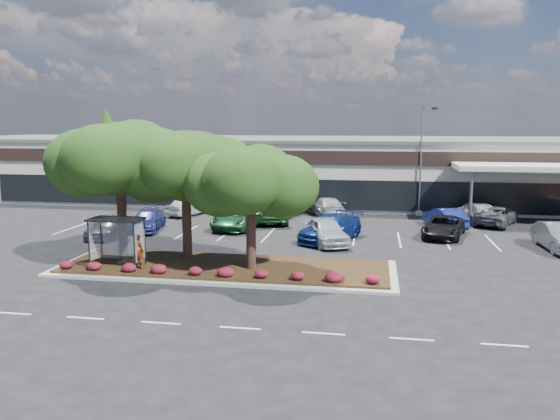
# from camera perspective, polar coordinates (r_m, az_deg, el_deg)

# --- Properties ---
(ground) EXTENTS (160.00, 160.00, 0.00)m
(ground) POSITION_cam_1_polar(r_m,az_deg,el_deg) (25.22, -3.77, -8.85)
(ground) COLOR black
(ground) RESTS_ON ground
(retail_store) EXTENTS (80.40, 25.20, 6.25)m
(retail_store) POSITION_cam_1_polar(r_m,az_deg,el_deg) (57.69, 4.17, 4.45)
(retail_store) COLOR beige
(retail_store) RESTS_ON ground
(landscape_island) EXTENTS (18.00, 6.00, 0.26)m
(landscape_island) POSITION_cam_1_polar(r_m,az_deg,el_deg) (29.39, -5.75, -6.03)
(landscape_island) COLOR #A7A7A2
(landscape_island) RESTS_ON ground
(lane_markings) EXTENTS (33.12, 20.06, 0.01)m
(lane_markings) POSITION_cam_1_polar(r_m,az_deg,el_deg) (35.11, -0.01, -3.69)
(lane_markings) COLOR silver
(lane_markings) RESTS_ON ground
(shrub_row) EXTENTS (17.00, 0.80, 0.50)m
(shrub_row) POSITION_cam_1_polar(r_m,az_deg,el_deg) (27.34, -6.95, -6.36)
(shrub_row) COLOR maroon
(shrub_row) RESTS_ON landscape_island
(bus_shelter) EXTENTS (2.75, 1.55, 2.59)m
(bus_shelter) POSITION_cam_1_polar(r_m,az_deg,el_deg) (29.89, -16.58, -1.82)
(bus_shelter) COLOR black
(bus_shelter) RESTS_ON landscape_island
(island_tree_west) EXTENTS (7.20, 7.20, 7.89)m
(island_tree_west) POSITION_cam_1_polar(r_m,az_deg,el_deg) (31.21, -16.31, 2.17)
(island_tree_west) COLOR #1C3B12
(island_tree_west) RESTS_ON landscape_island
(island_tree_mid) EXTENTS (6.60, 6.60, 7.32)m
(island_tree_mid) POSITION_cam_1_polar(r_m,az_deg,el_deg) (30.53, -9.79, 1.72)
(island_tree_mid) COLOR #1C3B12
(island_tree_mid) RESTS_ON landscape_island
(island_tree_east) EXTENTS (5.80, 5.80, 6.50)m
(island_tree_east) POSITION_cam_1_polar(r_m,az_deg,el_deg) (28.04, -3.07, 0.35)
(island_tree_east) COLOR #1C3B12
(island_tree_east) RESTS_ON landscape_island
(conifer_north_west) EXTENTS (4.40, 4.40, 10.00)m
(conifer_north_west) POSITION_cam_1_polar(r_m,az_deg,el_deg) (78.02, -17.56, 6.61)
(conifer_north_west) COLOR #1C3B12
(conifer_north_west) RESTS_ON ground
(person_waiting) EXTENTS (0.78, 0.65, 1.82)m
(person_waiting) POSITION_cam_1_polar(r_m,az_deg,el_deg) (29.36, -14.57, -4.19)
(person_waiting) COLOR #594C47
(person_waiting) RESTS_ON landscape_island
(light_pole) EXTENTS (1.41, 0.76, 9.17)m
(light_pole) POSITION_cam_1_polar(r_m,az_deg,el_deg) (47.37, 14.59, 4.27)
(light_pole) COLOR #A7A7A2
(light_pole) RESTS_ON ground
(car_0) EXTENTS (1.93, 4.65, 1.34)m
(car_0) POSITION_cam_1_polar(r_m,az_deg,el_deg) (39.50, -17.42, -1.69)
(car_0) COLOR slate
(car_0) RESTS_ON ground
(car_1) EXTENTS (2.85, 5.21, 1.43)m
(car_1) POSITION_cam_1_polar(r_m,az_deg,el_deg) (41.13, -13.69, -1.06)
(car_1) COLOR navy
(car_1) RESTS_ON ground
(car_3) EXTENTS (3.65, 6.39, 1.68)m
(car_3) POSITION_cam_1_polar(r_m,az_deg,el_deg) (40.70, -4.25, -0.75)
(car_3) COLOR #1A4D29
(car_3) RESTS_ON ground
(car_4) EXTENTS (3.83, 5.39, 1.71)m
(car_4) POSITION_cam_1_polar(r_m,az_deg,el_deg) (35.44, 4.81, -2.20)
(car_4) COLOR #B2BAC0
(car_4) RESTS_ON ground
(car_5) EXTENTS (4.57, 6.29, 1.69)m
(car_5) POSITION_cam_1_polar(r_m,az_deg,el_deg) (36.52, 5.33, -1.88)
(car_5) COLOR navy
(car_5) RESTS_ON ground
(car_6) EXTENTS (3.66, 5.66, 1.45)m
(car_6) POSITION_cam_1_polar(r_m,az_deg,el_deg) (39.09, 16.74, -1.69)
(car_6) COLOR black
(car_6) RESTS_ON ground
(car_7) EXTENTS (2.05, 5.14, 1.66)m
(car_7) POSITION_cam_1_polar(r_m,az_deg,el_deg) (37.72, 27.13, -2.52)
(car_7) COLOR #5B5C62
(car_7) RESTS_ON ground
(car_10) EXTENTS (3.29, 5.01, 1.58)m
(car_10) POSITION_cam_1_polar(r_m,az_deg,el_deg) (47.12, -9.51, 0.43)
(car_10) COLOR silver
(car_10) RESTS_ON ground
(car_11) EXTENTS (3.61, 5.33, 1.36)m
(car_11) POSITION_cam_1_polar(r_m,az_deg,el_deg) (46.62, 0.80, 0.32)
(car_11) COLOR #1A4415
(car_11) RESTS_ON ground
(car_12) EXTENTS (4.19, 6.58, 1.69)m
(car_12) POSITION_cam_1_polar(r_m,az_deg,el_deg) (43.25, -1.21, -0.14)
(car_12) COLOR #1A4320
(car_12) RESTS_ON ground
(car_13) EXTENTS (3.83, 5.81, 1.56)m
(car_13) POSITION_cam_1_polar(r_m,az_deg,el_deg) (46.33, 4.89, 0.37)
(car_13) COLOR #A8AAB4
(car_13) RESTS_ON ground
(car_14) EXTENTS (3.02, 4.89, 1.52)m
(car_14) POSITION_cam_1_polar(r_m,az_deg,el_deg) (42.52, 16.82, -0.80)
(car_14) COLOR navy
(car_14) RESTS_ON ground
(car_15) EXTENTS (4.39, 5.81, 1.47)m
(car_15) POSITION_cam_1_polar(r_m,az_deg,el_deg) (45.08, 21.62, -0.55)
(car_15) COLOR #56565D
(car_15) RESTS_ON ground
(car_16) EXTENTS (3.59, 5.88, 1.59)m
(car_16) POSITION_cam_1_polar(r_m,az_deg,el_deg) (45.68, 19.80, -0.24)
(car_16) COLOR silver
(car_16) RESTS_ON ground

